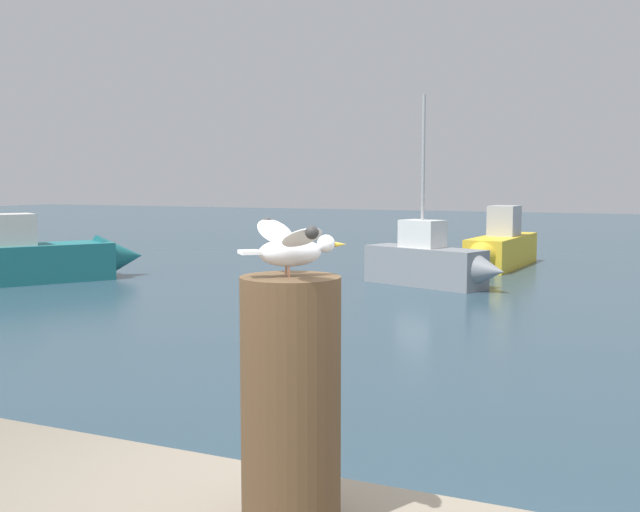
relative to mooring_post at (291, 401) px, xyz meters
name	(u,v)px	position (x,y,z in m)	size (l,w,h in m)	color
mooring_post	(291,401)	(0.00, 0.00, 0.00)	(0.36, 0.36, 0.90)	#4C3823
seagull	(291,245)	(0.00, 0.00, 0.56)	(0.49, 0.51, 0.20)	tan
boat_grey	(434,263)	(-3.95, 15.37, -1.17)	(3.79, 2.10, 4.57)	gray
boat_yellow	(499,248)	(-3.35, 19.93, -1.17)	(1.35, 4.97, 1.79)	yellow
boat_teal	(33,258)	(-13.26, 11.92, -1.15)	(4.08, 5.48, 1.80)	#1E7075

